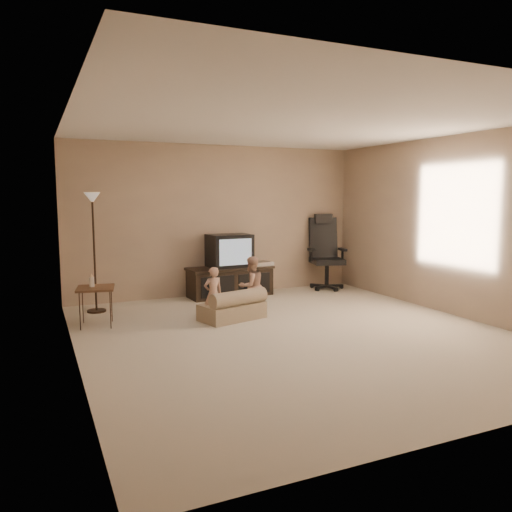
{
  "coord_description": "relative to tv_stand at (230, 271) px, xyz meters",
  "views": [
    {
      "loc": [
        -2.84,
        -5.16,
        1.68
      ],
      "look_at": [
        -0.26,
        0.6,
        0.9
      ],
      "focal_mm": 35.0,
      "sensor_mm": 36.0,
      "label": 1
    }
  ],
  "objects": [
    {
      "name": "child_sofa",
      "position": [
        -0.54,
        -1.52,
        -0.26
      ],
      "size": [
        0.95,
        0.69,
        0.42
      ],
      "rotation": [
        0.0,
        0.0,
        0.27
      ],
      "color": "tan",
      "rests_on": "floor"
    },
    {
      "name": "office_chair",
      "position": [
        1.81,
        -0.06,
        0.05
      ],
      "size": [
        0.75,
        0.77,
        1.34
      ],
      "rotation": [
        0.0,
        0.0,
        -0.25
      ],
      "color": "black",
      "rests_on": "floor"
    },
    {
      "name": "toddler_right",
      "position": [
        -0.22,
        -1.38,
        -0.01
      ],
      "size": [
        0.44,
        0.31,
        0.83
      ],
      "primitive_type": "imported",
      "rotation": [
        0.0,
        0.0,
        3.37
      ],
      "color": "tan",
      "rests_on": "floor"
    },
    {
      "name": "room_shell",
      "position": [
        -0.12,
        -2.49,
        1.09
      ],
      "size": [
        5.5,
        5.5,
        5.5
      ],
      "color": "white",
      "rests_on": "floor"
    },
    {
      "name": "floor",
      "position": [
        -0.12,
        -2.49,
        -0.43
      ],
      "size": [
        5.5,
        5.5,
        0.0
      ],
      "primitive_type": "plane",
      "color": "beige",
      "rests_on": "ground"
    },
    {
      "name": "floor_lamp",
      "position": [
        -2.18,
        -0.28,
        0.82
      ],
      "size": [
        0.27,
        0.27,
        1.71
      ],
      "color": "#302115",
      "rests_on": "floor"
    },
    {
      "name": "tv_stand",
      "position": [
        0.0,
        0.0,
        0.0
      ],
      "size": [
        1.47,
        0.61,
        1.03
      ],
      "rotation": [
        0.0,
        0.0,
        0.05
      ],
      "color": "black",
      "rests_on": "floor"
    },
    {
      "name": "toddler_left",
      "position": [
        -0.8,
        -1.44,
        -0.07
      ],
      "size": [
        0.28,
        0.22,
        0.73
      ],
      "primitive_type": "imported",
      "rotation": [
        0.0,
        0.0,
        3.24
      ],
      "color": "tan",
      "rests_on": "floor"
    },
    {
      "name": "side_table",
      "position": [
        -2.27,
        -1.08,
        0.06
      ],
      "size": [
        0.53,
        0.53,
        0.68
      ],
      "rotation": [
        0.0,
        0.0,
        -0.18
      ],
      "color": "brown",
      "rests_on": "floor"
    }
  ]
}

